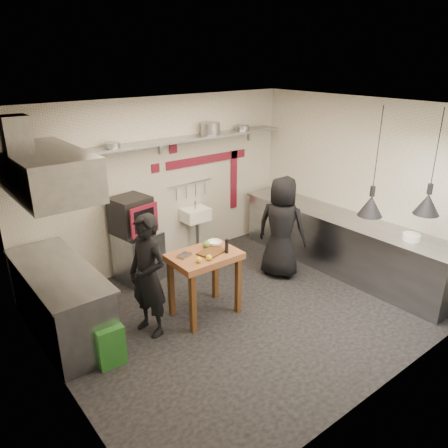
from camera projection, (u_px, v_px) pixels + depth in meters
floor at (243, 311)px, 6.20m from camera, size 5.00×5.00×0.00m
ceiling at (246, 108)px, 5.18m from camera, size 5.00×5.00×0.00m
wall_back at (161, 184)px, 7.22m from camera, size 5.00×0.04×2.80m
wall_front at (389, 279)px, 4.16m from camera, size 5.00×0.04×2.80m
wall_left at (50, 275)px, 4.24m from camera, size 0.04×4.20×2.80m
wall_right at (360, 185)px, 7.14m from camera, size 0.04×4.20×2.80m
red_band_horiz at (208, 159)px, 7.65m from camera, size 1.70×0.02×0.14m
red_band_vert at (234, 180)px, 8.18m from camera, size 0.14×0.02×1.10m
red_tile_a at (173, 149)px, 7.15m from camera, size 0.14×0.02×0.14m
red_tile_b at (156, 168)px, 7.05m from camera, size 0.14×0.02×0.14m
back_shelf at (165, 142)px, 6.83m from camera, size 4.60×0.34×0.04m
shelf_bracket_left at (38, 164)px, 5.87m from camera, size 0.04×0.06×0.24m
shelf_bracket_mid at (160, 147)px, 6.97m from camera, size 0.04×0.06×0.24m
shelf_bracket_right at (249, 134)px, 8.07m from camera, size 0.04×0.06×0.24m
pan_far_left at (65, 150)px, 5.90m from camera, size 0.32×0.32×0.09m
pan_mid_left at (112, 145)px, 6.30m from camera, size 0.29×0.29×0.07m
stock_pot at (210, 128)px, 7.30m from camera, size 0.42×0.42×0.20m
pan_right at (242, 128)px, 7.73m from camera, size 0.32×0.32×0.08m
oven_stand at (139, 256)px, 6.94m from camera, size 0.71×0.67×0.80m
combi_oven at (131, 215)px, 6.70m from camera, size 0.61×0.58×0.58m
oven_door at (144, 220)px, 6.51m from camera, size 0.49×0.11×0.46m
oven_glass at (144, 220)px, 6.49m from camera, size 0.37×0.08×0.34m
hand_sink at (196, 215)px, 7.63m from camera, size 0.46×0.34×0.22m
sink_tap at (195, 205)px, 7.57m from camera, size 0.03×0.03×0.14m
sink_drain at (197, 238)px, 7.76m from camera, size 0.06×0.06×0.66m
utensil_rail at (190, 183)px, 7.54m from camera, size 0.90×0.02×0.02m
counter_right at (341, 244)px, 7.28m from camera, size 0.70×3.80×0.90m
counter_right_top at (343, 218)px, 7.11m from camera, size 0.76×3.90×0.03m
plate_stack at (412, 237)px, 6.20m from camera, size 0.25×0.25×0.09m
small_bowl_right at (412, 239)px, 6.17m from camera, size 0.21×0.21×0.05m
counter_left at (61, 302)px, 5.55m from camera, size 0.70×1.90×0.90m
counter_left_top at (56, 270)px, 5.38m from camera, size 0.76×2.00×0.03m
extractor_hood at (46, 172)px, 4.96m from camera, size 0.78×1.60×0.50m
hood_duct at (16, 139)px, 4.67m from camera, size 0.28×0.28×0.50m
green_bin at (108, 343)px, 5.09m from camera, size 0.33×0.33×0.50m
prep_table at (205, 284)px, 5.98m from camera, size 0.93×0.65×0.92m
cutting_board at (212, 252)px, 5.83m from camera, size 0.41×0.34×0.02m
pepper_mill at (227, 246)px, 5.80m from camera, size 0.05×0.05×0.20m
lemon_a at (199, 260)px, 5.54m from camera, size 0.09×0.09×0.08m
lemon_b at (209, 257)px, 5.61m from camera, size 0.10×0.10×0.08m
veg_ball at (206, 244)px, 5.97m from camera, size 0.12×0.12×0.10m
steel_tray at (184, 255)px, 5.72m from camera, size 0.21×0.17×0.03m
bowl at (215, 243)px, 6.05m from camera, size 0.25×0.25×0.06m
heat_lamp_near at (376, 163)px, 5.76m from camera, size 0.37×0.37×1.49m
heat_lamp_far at (435, 163)px, 5.59m from camera, size 0.38×0.38×1.40m
chef_left at (148, 276)px, 5.46m from camera, size 0.51×0.66×1.62m
chef_right at (282, 227)px, 6.94m from camera, size 0.82×0.96×1.66m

